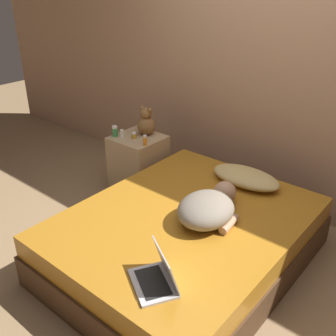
{
  "coord_description": "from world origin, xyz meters",
  "views": [
    {
      "loc": [
        1.44,
        -1.93,
        2.03
      ],
      "look_at": [
        -0.37,
        0.24,
        0.6
      ],
      "focal_mm": 42.0,
      "sensor_mm": 36.0,
      "label": 1
    }
  ],
  "objects": [
    {
      "name": "bottle_amber",
      "position": [
        -1.05,
        0.55,
        0.61
      ],
      "size": [
        0.05,
        0.05,
        0.06
      ],
      "color": "gold",
      "rests_on": "nightstand"
    },
    {
      "name": "bottle_white",
      "position": [
        -1.15,
        0.49,
        0.62
      ],
      "size": [
        0.04,
        0.04,
        0.08
      ],
      "color": "white",
      "rests_on": "nightstand"
    },
    {
      "name": "nightstand",
      "position": [
        -1.05,
        0.59,
        0.29
      ],
      "size": [
        0.46,
        0.44,
        0.58
      ],
      "color": "tan",
      "rests_on": "ground_plane"
    },
    {
      "name": "wall_back",
      "position": [
        0.0,
        1.24,
        1.3
      ],
      "size": [
        8.0,
        0.06,
        2.6
      ],
      "color": "tan",
      "rests_on": "ground_plane"
    },
    {
      "name": "ground_plane",
      "position": [
        0.0,
        0.0,
        0.0
      ],
      "size": [
        12.0,
        12.0,
        0.0
      ],
      "primitive_type": "plane",
      "color": "#937551"
    },
    {
      "name": "person_lying",
      "position": [
        0.15,
        0.07,
        0.52
      ],
      "size": [
        0.44,
        0.65,
        0.2
      ],
      "rotation": [
        0.0,
        0.0,
        0.12
      ],
      "color": "gray",
      "rests_on": "bed"
    },
    {
      "name": "pillow",
      "position": [
        0.09,
        0.71,
        0.48
      ],
      "size": [
        0.6,
        0.33,
        0.12
      ],
      "color": "tan",
      "rests_on": "bed"
    },
    {
      "name": "bottle_green",
      "position": [
        -1.23,
        0.47,
        0.63
      ],
      "size": [
        0.05,
        0.05,
        0.11
      ],
      "color": "#3D8E4C",
      "rests_on": "nightstand"
    },
    {
      "name": "laptop",
      "position": [
        0.3,
        -0.65,
        0.47
      ],
      "size": [
        0.38,
        0.35,
        0.23
      ],
      "rotation": [
        0.0,
        0.0,
        -0.53
      ],
      "color": "silver",
      "rests_on": "bed"
    },
    {
      "name": "teddy_bear",
      "position": [
        -1.03,
        0.7,
        0.7
      ],
      "size": [
        0.18,
        0.18,
        0.28
      ],
      "color": "brown",
      "rests_on": "nightstand"
    },
    {
      "name": "bottle_orange",
      "position": [
        -0.85,
        0.5,
        0.63
      ],
      "size": [
        0.03,
        0.03,
        0.1
      ],
      "color": "orange",
      "rests_on": "nightstand"
    },
    {
      "name": "bed",
      "position": [
        0.0,
        0.0,
        0.21
      ],
      "size": [
        1.52,
        1.92,
        0.42
      ],
      "color": "#4C331E",
      "rests_on": "ground_plane"
    }
  ]
}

